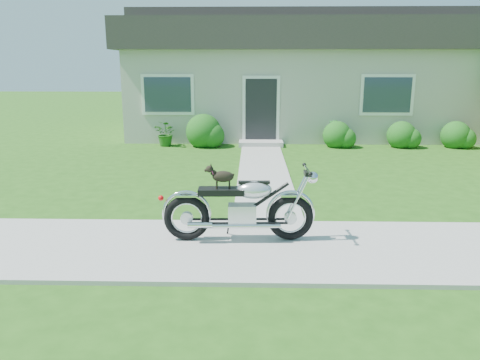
% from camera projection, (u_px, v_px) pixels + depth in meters
% --- Properties ---
extents(ground, '(80.00, 80.00, 0.00)m').
position_uv_depth(ground, '(378.00, 250.00, 6.57)').
color(ground, '#235114').
rests_on(ground, ground).
extents(sidewalk, '(24.00, 2.20, 0.04)m').
position_uv_depth(sidewalk, '(378.00, 248.00, 6.56)').
color(sidewalk, '#9E9B93').
rests_on(sidewalk, ground).
extents(walkway, '(1.20, 8.00, 0.03)m').
position_uv_depth(walkway, '(263.00, 170.00, 11.45)').
color(walkway, '#9E9B93').
rests_on(walkway, ground).
extents(house, '(12.60, 7.03, 4.50)m').
position_uv_depth(house, '(299.00, 75.00, 17.69)').
color(house, beige).
rests_on(house, ground).
extents(shrub_row, '(8.91, 1.12, 1.12)m').
position_uv_depth(shrub_row, '(321.00, 134.00, 14.71)').
color(shrub_row, '#1B5616').
rests_on(shrub_row, ground).
extents(potted_plant_left, '(0.96, 0.93, 0.81)m').
position_uv_depth(potted_plant_left, '(166.00, 133.00, 14.88)').
color(potted_plant_left, '#205817').
rests_on(potted_plant_left, ground).
extents(potted_plant_right, '(0.54, 0.54, 0.84)m').
position_uv_depth(potted_plant_right, '(335.00, 134.00, 14.75)').
color(potted_plant_right, '#1B631E').
rests_on(potted_plant_right, ground).
extents(motorcycle_with_dog, '(2.22, 0.60, 1.11)m').
position_uv_depth(motorcycle_with_dog, '(242.00, 207.00, 6.71)').
color(motorcycle_with_dog, black).
rests_on(motorcycle_with_dog, sidewalk).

